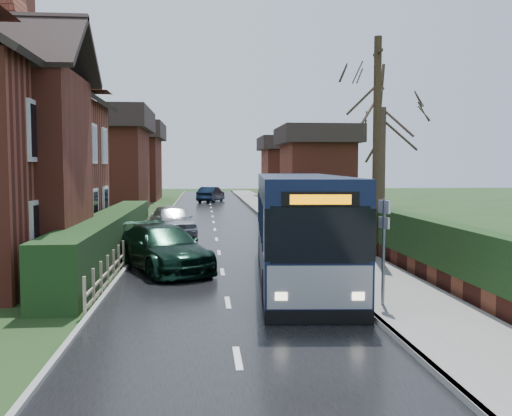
{
  "coord_description": "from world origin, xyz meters",
  "views": [
    {
      "loc": [
        -0.55,
        -15.48,
        3.27
      ],
      "look_at": [
        1.3,
        4.77,
        1.8
      ],
      "focal_mm": 40.0,
      "sensor_mm": 36.0,
      "label": 1
    }
  ],
  "objects": [
    {
      "name": "car_silver",
      "position": [
        -2.06,
        11.7,
        0.74
      ],
      "size": [
        2.72,
        4.62,
        1.47
      ],
      "primitive_type": "imported",
      "rotation": [
        0.0,
        0.0,
        0.24
      ],
      "color": "#BABBBF",
      "rests_on": "ground"
    },
    {
      "name": "car_distant",
      "position": [
        0.09,
        37.35,
        0.71
      ],
      "size": [
        2.7,
        4.59,
        1.43
      ],
      "primitive_type": "imported",
      "rotation": [
        0.0,
        0.0,
        2.85
      ],
      "color": "black",
      "rests_on": "ground"
    },
    {
      "name": "kerb_right",
      "position": [
        3.05,
        10.0,
        0.07
      ],
      "size": [
        0.12,
        100.0,
        0.14
      ],
      "primitive_type": "cube",
      "color": "gray",
      "rests_on": "ground"
    },
    {
      "name": "picket_fence",
      "position": [
        -3.15,
        5.0,
        0.45
      ],
      "size": [
        0.1,
        16.0,
        0.9
      ],
      "primitive_type": null,
      "color": "gray",
      "rests_on": "ground"
    },
    {
      "name": "tree_right_far",
      "position": [
        9.0,
        14.45,
        6.88
      ],
      "size": [
        4.77,
        4.77,
        9.21
      ],
      "color": "#362820",
      "rests_on": "ground"
    },
    {
      "name": "pavement",
      "position": [
        4.25,
        10.0,
        0.07
      ],
      "size": [
        2.5,
        100.0,
        0.14
      ],
      "primitive_type": "cube",
      "color": "slate",
      "rests_on": "ground"
    },
    {
      "name": "car_green",
      "position": [
        -1.86,
        2.57,
        0.71
      ],
      "size": [
        3.8,
        5.28,
        1.42
      ],
      "primitive_type": "imported",
      "rotation": [
        0.0,
        0.0,
        0.42
      ],
      "color": "black",
      "rests_on": "ground"
    },
    {
      "name": "road",
      "position": [
        0.0,
        10.0,
        0.01
      ],
      "size": [
        6.0,
        100.0,
        0.02
      ],
      "primitive_type": "cube",
      "color": "black",
      "rests_on": "ground"
    },
    {
      "name": "bus_stop_sign",
      "position": [
        3.49,
        -3.0,
        1.68
      ],
      "size": [
        0.18,
        0.38,
        2.56
      ],
      "rotation": [
        0.0,
        0.0,
        0.35
      ],
      "color": "slate",
      "rests_on": "ground"
    },
    {
      "name": "bus",
      "position": [
        2.2,
        0.74,
        1.5
      ],
      "size": [
        3.08,
        10.09,
        3.02
      ],
      "rotation": [
        0.0,
        0.0,
        -0.08
      ],
      "color": "black",
      "rests_on": "ground"
    },
    {
      "name": "ground",
      "position": [
        0.0,
        0.0,
        0.0
      ],
      "size": [
        140.0,
        140.0,
        0.0
      ],
      "primitive_type": "plane",
      "color": "#2A401B",
      "rests_on": "ground"
    },
    {
      "name": "front_hedge",
      "position": [
        -3.9,
        5.0,
        0.8
      ],
      "size": [
        1.2,
        16.0,
        1.6
      ],
      "primitive_type": "cube",
      "color": "black",
      "rests_on": "ground"
    },
    {
      "name": "right_wall_hedge",
      "position": [
        5.8,
        10.0,
        1.02
      ],
      "size": [
        0.6,
        50.0,
        1.8
      ],
      "color": "maroon",
      "rests_on": "ground"
    },
    {
      "name": "tree_house_side",
      "position": [
        -8.07,
        14.65,
        7.28
      ],
      "size": [
        4.29,
        4.29,
        9.75
      ],
      "color": "#3B2B23",
      "rests_on": "ground"
    },
    {
      "name": "telegraph_pole",
      "position": [
        5.45,
        4.0,
        3.92
      ],
      "size": [
        0.27,
        1.0,
        7.75
      ],
      "rotation": [
        0.0,
        0.0,
        -0.04
      ],
      "color": "black",
      "rests_on": "ground"
    },
    {
      "name": "kerb_left",
      "position": [
        -3.05,
        10.0,
        0.05
      ],
      "size": [
        0.12,
        100.0,
        0.1
      ],
      "primitive_type": "cube",
      "color": "gray",
      "rests_on": "ground"
    }
  ]
}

